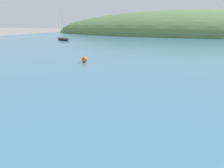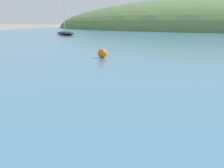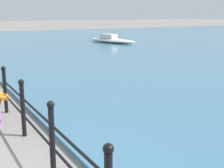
# 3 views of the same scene
# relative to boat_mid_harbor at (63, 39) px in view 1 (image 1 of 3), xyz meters

# --- Properties ---
(water) EXTENTS (80.00, 60.00, 0.10)m
(water) POSITION_rel_boat_mid_harbor_xyz_m (20.35, -1.11, -0.28)
(water) COLOR teal
(water) RESTS_ON ground
(far_hillside) EXTENTS (80.51, 44.28, 12.68)m
(far_hillside) POSITION_rel_boat_mid_harbor_xyz_m (20.35, 33.65, -0.33)
(far_hillside) COLOR #567542
(far_hillside) RESTS_ON ground
(boat_mid_harbor) EXTENTS (4.30, 3.90, 5.17)m
(boat_mid_harbor) POSITION_rel_boat_mid_harbor_xyz_m (0.00, 0.00, 0.00)
(boat_mid_harbor) COLOR black
(boat_mid_harbor) RESTS_ON water
(mooring_buoy) EXTENTS (0.45, 0.45, 0.45)m
(mooring_buoy) POSITION_rel_boat_mid_harbor_xyz_m (13.28, -18.25, -0.00)
(mooring_buoy) COLOR orange
(mooring_buoy) RESTS_ON water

